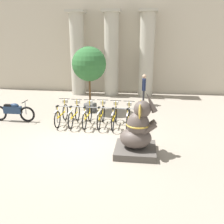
{
  "coord_description": "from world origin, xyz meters",
  "views": [
    {
      "loc": [
        2.08,
        -8.07,
        3.68
      ],
      "look_at": [
        0.95,
        0.58,
        1.0
      ],
      "focal_mm": 40.0,
      "sensor_mm": 36.0,
      "label": 1
    }
  ],
  "objects_px": {
    "bicycle_2": "(88,116)",
    "potted_tree": "(89,66)",
    "bicycle_5": "(128,117)",
    "elephant_statue": "(137,133)",
    "bicycle_3": "(101,116)",
    "motorcycle": "(13,111)",
    "bicycle_4": "(114,117)",
    "person_pedestrian": "(144,87)",
    "bicycle_1": "(74,115)",
    "bicycle_0": "(62,114)"
  },
  "relations": [
    {
      "from": "bicycle_2",
      "to": "potted_tree",
      "type": "height_order",
      "value": "potted_tree"
    },
    {
      "from": "bicycle_5",
      "to": "potted_tree",
      "type": "distance_m",
      "value": 3.4
    },
    {
      "from": "elephant_statue",
      "to": "bicycle_3",
      "type": "bearing_deg",
      "value": 122.75
    },
    {
      "from": "motorcycle",
      "to": "elephant_statue",
      "type": "bearing_deg",
      "value": -24.07
    },
    {
      "from": "bicycle_4",
      "to": "motorcycle",
      "type": "distance_m",
      "value": 4.54
    },
    {
      "from": "elephant_statue",
      "to": "person_pedestrian",
      "type": "height_order",
      "value": "elephant_statue"
    },
    {
      "from": "bicycle_4",
      "to": "person_pedestrian",
      "type": "relative_size",
      "value": 1.06
    },
    {
      "from": "bicycle_1",
      "to": "bicycle_5",
      "type": "xyz_separation_m",
      "value": [
        2.31,
        -0.02,
        0.0
      ]
    },
    {
      "from": "bicycle_1",
      "to": "bicycle_5",
      "type": "relative_size",
      "value": 1.0
    },
    {
      "from": "bicycle_0",
      "to": "bicycle_4",
      "type": "height_order",
      "value": "same"
    },
    {
      "from": "bicycle_3",
      "to": "bicycle_5",
      "type": "bearing_deg",
      "value": -3.59
    },
    {
      "from": "bicycle_1",
      "to": "person_pedestrian",
      "type": "xyz_separation_m",
      "value": [
        2.91,
        3.59,
        0.59
      ]
    },
    {
      "from": "motorcycle",
      "to": "bicycle_0",
      "type": "bearing_deg",
      "value": 0.17
    },
    {
      "from": "bicycle_0",
      "to": "bicycle_1",
      "type": "relative_size",
      "value": 1.0
    },
    {
      "from": "bicycle_5",
      "to": "potted_tree",
      "type": "xyz_separation_m",
      "value": [
        -2.04,
        1.97,
        1.88
      ]
    },
    {
      "from": "bicycle_4",
      "to": "potted_tree",
      "type": "distance_m",
      "value": 3.08
    },
    {
      "from": "bicycle_2",
      "to": "bicycle_3",
      "type": "height_order",
      "value": "same"
    },
    {
      "from": "bicycle_5",
      "to": "person_pedestrian",
      "type": "xyz_separation_m",
      "value": [
        0.6,
        3.61,
        0.59
      ]
    },
    {
      "from": "person_pedestrian",
      "to": "potted_tree",
      "type": "relative_size",
      "value": 0.53
    },
    {
      "from": "bicycle_2",
      "to": "elephant_statue",
      "type": "xyz_separation_m",
      "value": [
        2.19,
        -2.45,
        0.28
      ]
    },
    {
      "from": "bicycle_3",
      "to": "elephant_statue",
      "type": "xyz_separation_m",
      "value": [
        1.61,
        -2.5,
        0.28
      ]
    },
    {
      "from": "bicycle_0",
      "to": "person_pedestrian",
      "type": "height_order",
      "value": "person_pedestrian"
    },
    {
      "from": "bicycle_1",
      "to": "bicycle_4",
      "type": "distance_m",
      "value": 1.73
    },
    {
      "from": "bicycle_1",
      "to": "person_pedestrian",
      "type": "height_order",
      "value": "person_pedestrian"
    },
    {
      "from": "bicycle_2",
      "to": "person_pedestrian",
      "type": "bearing_deg",
      "value": 57.01
    },
    {
      "from": "bicycle_0",
      "to": "potted_tree",
      "type": "bearing_deg",
      "value": 65.96
    },
    {
      "from": "elephant_statue",
      "to": "potted_tree",
      "type": "distance_m",
      "value": 5.31
    },
    {
      "from": "motorcycle",
      "to": "person_pedestrian",
      "type": "relative_size",
      "value": 1.2
    },
    {
      "from": "bicycle_4",
      "to": "potted_tree",
      "type": "height_order",
      "value": "potted_tree"
    },
    {
      "from": "bicycle_4",
      "to": "bicycle_0",
      "type": "bearing_deg",
      "value": 178.81
    },
    {
      "from": "bicycle_0",
      "to": "motorcycle",
      "type": "relative_size",
      "value": 0.89
    },
    {
      "from": "bicycle_0",
      "to": "bicycle_2",
      "type": "relative_size",
      "value": 1.0
    },
    {
      "from": "bicycle_0",
      "to": "motorcycle",
      "type": "xyz_separation_m",
      "value": [
        -2.23,
        -0.01,
        0.05
      ]
    },
    {
      "from": "bicycle_2",
      "to": "motorcycle",
      "type": "height_order",
      "value": "bicycle_2"
    },
    {
      "from": "bicycle_3",
      "to": "motorcycle",
      "type": "relative_size",
      "value": 0.89
    },
    {
      "from": "bicycle_3",
      "to": "elephant_statue",
      "type": "distance_m",
      "value": 2.99
    },
    {
      "from": "bicycle_2",
      "to": "bicycle_4",
      "type": "distance_m",
      "value": 1.16
    },
    {
      "from": "person_pedestrian",
      "to": "potted_tree",
      "type": "bearing_deg",
      "value": -148.12
    },
    {
      "from": "bicycle_0",
      "to": "potted_tree",
      "type": "height_order",
      "value": "potted_tree"
    },
    {
      "from": "bicycle_2",
      "to": "person_pedestrian",
      "type": "height_order",
      "value": "person_pedestrian"
    },
    {
      "from": "potted_tree",
      "to": "bicycle_5",
      "type": "bearing_deg",
      "value": -43.95
    },
    {
      "from": "elephant_statue",
      "to": "motorcycle",
      "type": "bearing_deg",
      "value": 155.93
    },
    {
      "from": "bicycle_1",
      "to": "motorcycle",
      "type": "relative_size",
      "value": 0.89
    },
    {
      "from": "person_pedestrian",
      "to": "bicycle_0",
      "type": "bearing_deg",
      "value": -134.55
    },
    {
      "from": "motorcycle",
      "to": "person_pedestrian",
      "type": "distance_m",
      "value": 6.76
    },
    {
      "from": "bicycle_5",
      "to": "person_pedestrian",
      "type": "height_order",
      "value": "person_pedestrian"
    },
    {
      "from": "bicycle_1",
      "to": "bicycle_3",
      "type": "xyz_separation_m",
      "value": [
        1.16,
        0.05,
        0.0
      ]
    },
    {
      "from": "bicycle_4",
      "to": "bicycle_5",
      "type": "height_order",
      "value": "same"
    },
    {
      "from": "potted_tree",
      "to": "bicycle_2",
      "type": "bearing_deg",
      "value": -81.06
    },
    {
      "from": "bicycle_2",
      "to": "bicycle_4",
      "type": "relative_size",
      "value": 1.0
    }
  ]
}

